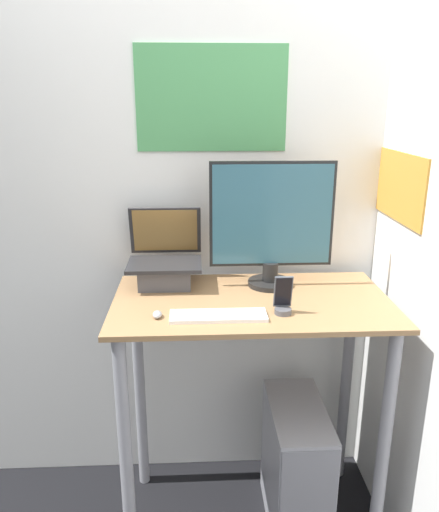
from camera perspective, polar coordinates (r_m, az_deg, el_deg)
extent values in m
cube|color=white|center=(2.25, 2.75, 4.50)|extent=(6.00, 0.05, 2.60)
cube|color=#4C9959|center=(2.15, -0.91, 17.54)|extent=(0.63, 0.01, 0.43)
cube|color=gold|center=(2.14, 19.67, 7.56)|extent=(0.01, 0.51, 0.27)
cube|color=#936D47|center=(1.96, 3.70, -5.24)|extent=(1.08, 0.60, 0.02)
cylinder|color=gray|center=(2.03, -10.62, -22.05)|extent=(0.05, 0.05, 1.04)
cylinder|color=gray|center=(2.13, 18.18, -20.56)|extent=(0.05, 0.05, 1.04)
cylinder|color=gray|center=(2.43, -9.10, -14.74)|extent=(0.05, 0.05, 1.04)
cylinder|color=gray|center=(2.51, 14.24, -13.90)|extent=(0.05, 0.05, 1.04)
cube|color=#4C4C51|center=(2.09, -6.25, -2.32)|extent=(0.21, 0.15, 0.09)
cube|color=#262628|center=(2.07, -6.30, -0.97)|extent=(0.30, 0.21, 0.02)
cube|color=#262628|center=(2.16, -6.20, 2.92)|extent=(0.30, 0.05, 0.21)
cube|color=olive|center=(2.15, -6.21, 2.91)|extent=(0.27, 0.04, 0.19)
cylinder|color=black|center=(2.11, 5.77, -3.08)|extent=(0.18, 0.18, 0.02)
cylinder|color=black|center=(2.09, 5.81, -1.80)|extent=(0.06, 0.06, 0.08)
cube|color=black|center=(2.03, 6.00, 4.73)|extent=(0.51, 0.01, 0.43)
cube|color=#336072|center=(2.02, 6.04, 4.67)|extent=(0.48, 0.01, 0.41)
cube|color=white|center=(1.80, -0.13, -6.85)|extent=(0.35, 0.10, 0.01)
cube|color=silver|center=(1.79, -0.13, -6.61)|extent=(0.32, 0.09, 0.00)
ellipsoid|color=#99999E|center=(1.81, -7.13, -6.65)|extent=(0.03, 0.05, 0.02)
cylinder|color=#4C4C51|center=(1.84, 7.26, -6.27)|extent=(0.06, 0.06, 0.02)
cube|color=#4C515B|center=(1.82, 7.28, -4.05)|extent=(0.07, 0.03, 0.12)
cube|color=black|center=(1.82, 7.31, -4.08)|extent=(0.06, 0.03, 0.11)
cube|color=gray|center=(2.36, 8.67, -22.75)|extent=(0.23, 0.48, 0.58)
cube|color=slate|center=(2.18, 10.02, -26.77)|extent=(0.22, 0.01, 0.55)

